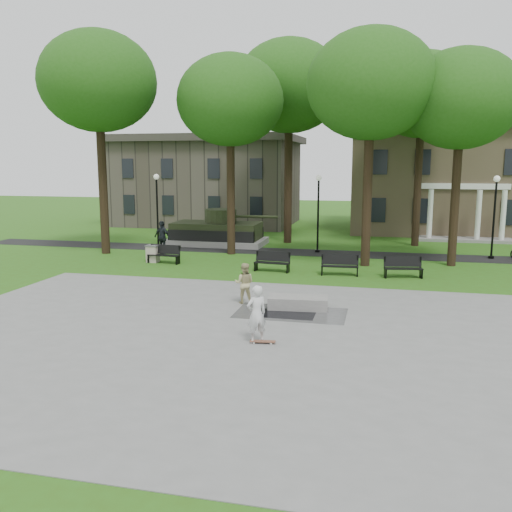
{
  "coord_description": "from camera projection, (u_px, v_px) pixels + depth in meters",
  "views": [
    {
      "loc": [
        4.26,
        -20.61,
        5.39
      ],
      "look_at": [
        -1.02,
        2.13,
        1.4
      ],
      "focal_mm": 38.0,
      "sensor_mm": 36.0,
      "label": 1
    }
  ],
  "objects": [
    {
      "name": "puddle",
      "position": [
        284.0,
        314.0,
        19.55
      ],
      "size": [
        2.2,
        1.2,
        0.0
      ],
      "primitive_type": "cube",
      "color": "black",
      "rests_on": "plaza"
    },
    {
      "name": "tree_0",
      "position": [
        98.0,
        82.0,
        31.27
      ],
      "size": [
        6.8,
        6.8,
        12.97
      ],
      "color": "black",
      "rests_on": "ground"
    },
    {
      "name": "skateboard",
      "position": [
        263.0,
        342.0,
        16.38
      ],
      "size": [
        0.8,
        0.29,
        0.07
      ],
      "primitive_type": "cube",
      "rotation": [
        0.0,
        0.0,
        0.12
      ],
      "color": "brown",
      "rests_on": "plaza"
    },
    {
      "name": "tank_monument",
      "position": [
        217.0,
        232.0,
        36.38
      ],
      "size": [
        7.45,
        3.4,
        2.4
      ],
      "color": "gray",
      "rests_on": "ground"
    },
    {
      "name": "park_bench_3",
      "position": [
        403.0,
        267.0,
        25.87
      ],
      "size": [
        1.85,
        0.87,
        1.0
      ],
      "rotation": [
        0.0,
        0.0,
        0.2
      ],
      "color": "black",
      "rests_on": "ground"
    },
    {
      "name": "park_bench_1",
      "position": [
        272.0,
        261.0,
        27.35
      ],
      "size": [
        1.84,
        0.7,
        1.0
      ],
      "rotation": [
        0.0,
        0.0,
        -0.1
      ],
      "color": "black",
      "rests_on": "ground"
    },
    {
      "name": "friend_watching",
      "position": [
        244.0,
        283.0,
        20.97
      ],
      "size": [
        0.82,
        0.67,
        1.59
      ],
      "primitive_type": "imported",
      "rotation": [
        0.0,
        0.0,
        3.23
      ],
      "color": "tan",
      "rests_on": "plaza"
    },
    {
      "name": "footpath",
      "position": [
        309.0,
        253.0,
        33.16
      ],
      "size": [
        44.0,
        2.6,
        0.01
      ],
      "primitive_type": "cube",
      "color": "black",
      "rests_on": "ground"
    },
    {
      "name": "tree_2",
      "position": [
        371.0,
        85.0,
        27.45
      ],
      "size": [
        6.6,
        6.6,
        12.16
      ],
      "color": "black",
      "rests_on": "ground"
    },
    {
      "name": "plaza",
      "position": [
        236.0,
        339.0,
        16.84
      ],
      "size": [
        22.0,
        16.0,
        0.02
      ],
      "primitive_type": "cube",
      "color": "gray",
      "rests_on": "ground"
    },
    {
      "name": "pedestrian_walker",
      "position": [
        162.0,
        237.0,
        32.61
      ],
      "size": [
        1.27,
        0.86,
        2.01
      ],
      "primitive_type": "imported",
      "rotation": [
        0.0,
        0.0,
        -0.35
      ],
      "color": "black",
      "rests_on": "ground"
    },
    {
      "name": "tree_3",
      "position": [
        461.0,
        100.0,
        27.53
      ],
      "size": [
        6.0,
        6.0,
        11.19
      ],
      "color": "black",
      "rests_on": "ground"
    },
    {
      "name": "building_right",
      "position": [
        456.0,
        177.0,
        43.64
      ],
      "size": [
        17.0,
        12.0,
        8.6
      ],
      "color": "#9E8460",
      "rests_on": "ground"
    },
    {
      "name": "building_left",
      "position": [
        210.0,
        184.0,
        48.93
      ],
      "size": [
        15.0,
        10.0,
        7.2
      ],
      "primitive_type": "cube",
      "color": "#4C443D",
      "rests_on": "ground"
    },
    {
      "name": "lamp_mid",
      "position": [
        318.0,
        207.0,
        32.87
      ],
      "size": [
        0.36,
        0.36,
        4.73
      ],
      "color": "black",
      "rests_on": "ground"
    },
    {
      "name": "concrete_block",
      "position": [
        298.0,
        302.0,
        20.32
      ],
      "size": [
        2.28,
        1.19,
        0.45
      ],
      "primitive_type": "cube",
      "rotation": [
        0.0,
        0.0,
        0.09
      ],
      "color": "gray",
      "rests_on": "plaza"
    },
    {
      "name": "skateboarder",
      "position": [
        256.0,
        314.0,
        16.37
      ],
      "size": [
        0.77,
        0.74,
        1.77
      ],
      "primitive_type": "imported",
      "rotation": [
        0.0,
        0.0,
        3.83
      ],
      "color": "silver",
      "rests_on": "plaza"
    },
    {
      "name": "ground",
      "position": [
        269.0,
        300.0,
        21.64
      ],
      "size": [
        120.0,
        120.0,
        0.0
      ],
      "primitive_type": "plane",
      "color": "#2C5313",
      "rests_on": "ground"
    },
    {
      "name": "lamp_left",
      "position": [
        157.0,
        204.0,
        35.21
      ],
      "size": [
        0.36,
        0.36,
        4.73
      ],
      "color": "black",
      "rests_on": "ground"
    },
    {
      "name": "trash_bin",
      "position": [
        153.0,
        253.0,
        29.95
      ],
      "size": [
        0.66,
        0.66,
        0.96
      ],
      "rotation": [
        0.0,
        0.0,
        0.0
      ],
      "color": "#B4A594",
      "rests_on": "ground"
    },
    {
      "name": "park_bench_2",
      "position": [
        340.0,
        265.0,
        26.43
      ],
      "size": [
        1.82,
        0.63,
        1.0
      ],
      "rotation": [
        0.0,
        0.0,
        0.06
      ],
      "color": "black",
      "rests_on": "ground"
    },
    {
      "name": "lamp_right",
      "position": [
        495.0,
        210.0,
        30.64
      ],
      "size": [
        0.36,
        0.36,
        4.73
      ],
      "color": "black",
      "rests_on": "ground"
    },
    {
      "name": "tree_1",
      "position": [
        230.0,
        101.0,
        31.22
      ],
      "size": [
        6.2,
        6.2,
        11.63
      ],
      "color": "black",
      "rests_on": "ground"
    },
    {
      "name": "park_bench_0",
      "position": [
        164.0,
        254.0,
        29.63
      ],
      "size": [
        1.83,
        0.67,
        1.0
      ],
      "rotation": [
        0.0,
        0.0,
        -0.08
      ],
      "color": "black",
      "rests_on": "ground"
    },
    {
      "name": "tree_5",
      "position": [
        422.0,
        95.0,
        34.41
      ],
      "size": [
        6.4,
        6.4,
        12.44
      ],
      "color": "black",
      "rests_on": "ground"
    },
    {
      "name": "tree_4",
      "position": [
        289.0,
        87.0,
        35.7
      ],
      "size": [
        7.2,
        7.2,
        13.5
      ],
      "color": "black",
      "rests_on": "ground"
    }
  ]
}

